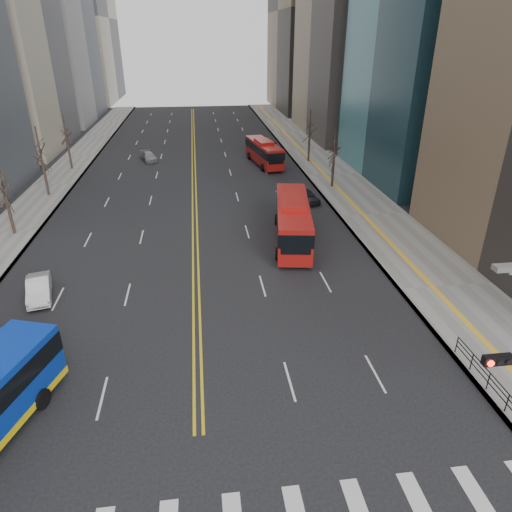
% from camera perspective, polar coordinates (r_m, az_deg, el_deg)
% --- Properties ---
extents(sidewalk_right, '(7.00, 130.00, 0.15)m').
position_cam_1_polar(sidewalk_right, '(59.69, 9.53, 9.99)').
color(sidewalk_right, gray).
rests_on(sidewalk_right, ground).
extents(sidewalk_left, '(5.00, 130.00, 0.15)m').
position_cam_1_polar(sidewalk_left, '(59.77, -23.93, 8.15)').
color(sidewalk_left, gray).
rests_on(sidewalk_left, ground).
extents(centerline, '(0.55, 100.00, 0.01)m').
position_cam_1_polar(centerline, '(66.94, -7.81, 11.78)').
color(centerline, gold).
rests_on(centerline, ground).
extents(pedestrian_railing, '(0.06, 6.06, 1.02)m').
position_cam_1_polar(pedestrian_railing, '(25.98, 27.11, -13.47)').
color(pedestrian_railing, black).
rests_on(pedestrian_railing, sidewalk_right).
extents(street_trees, '(35.20, 47.20, 7.60)m').
position_cam_1_polar(street_trees, '(46.58, -17.06, 10.86)').
color(street_trees, '#31241E').
rests_on(street_trees, ground).
extents(red_bus_near, '(4.49, 11.88, 3.67)m').
position_cam_1_polar(red_bus_near, '(38.96, 4.61, 4.68)').
color(red_bus_near, '#A51511').
rests_on(red_bus_near, ground).
extents(red_bus_far, '(4.03, 10.65, 3.32)m').
position_cam_1_polar(red_bus_far, '(63.68, 1.00, 12.99)').
color(red_bus_far, '#A51511').
rests_on(red_bus_far, ground).
extents(car_white, '(2.42, 4.37, 1.36)m').
position_cam_1_polar(car_white, '(34.12, -25.51, -3.70)').
color(car_white, silver).
rests_on(car_white, ground).
extents(car_dark_mid, '(2.75, 4.30, 1.36)m').
position_cam_1_polar(car_dark_mid, '(49.17, 6.28, 7.49)').
color(car_dark_mid, black).
rests_on(car_dark_mid, ground).
extents(car_silver, '(2.94, 4.47, 1.20)m').
position_cam_1_polar(car_silver, '(67.64, -13.26, 12.00)').
color(car_silver, gray).
rests_on(car_silver, ground).
extents(car_dark_far, '(3.66, 4.93, 1.24)m').
position_cam_1_polar(car_dark_far, '(72.77, 1.45, 13.63)').
color(car_dark_far, black).
rests_on(car_dark_far, ground).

